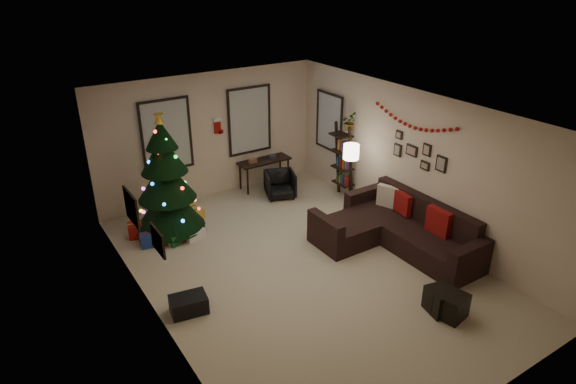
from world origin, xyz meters
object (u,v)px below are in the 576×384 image
at_px(sofa, 396,231).
at_px(bookshelf, 343,162).
at_px(christmas_tree, 166,184).
at_px(desk, 264,163).
at_px(desk_chair, 280,184).

xyz_separation_m(sofa, bookshelf, (0.46, 2.13, 0.53)).
height_order(christmas_tree, bookshelf, christmas_tree).
bearing_deg(sofa, bookshelf, 77.79).
height_order(sofa, bookshelf, bookshelf).
xyz_separation_m(desk, desk_chair, (0.01, -0.65, -0.28)).
relative_size(sofa, desk_chair, 4.70).
height_order(christmas_tree, desk, christmas_tree).
relative_size(desk, bookshelf, 0.72).
bearing_deg(christmas_tree, desk, 18.15).
bearing_deg(desk, sofa, -79.22).
xyz_separation_m(desk_chair, bookshelf, (1.12, -0.75, 0.52)).
bearing_deg(desk, christmas_tree, -161.85).
height_order(desk_chair, bookshelf, bookshelf).
relative_size(christmas_tree, desk, 2.00).
xyz_separation_m(sofa, desk, (-0.67, 3.54, 0.29)).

